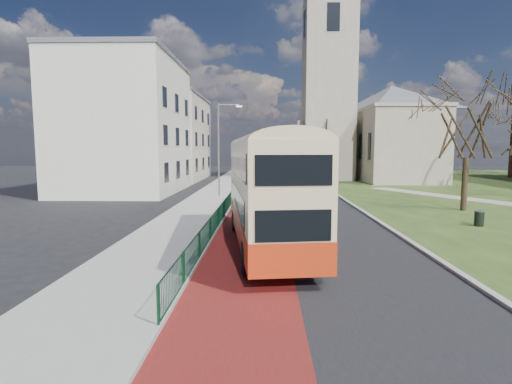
{
  "coord_description": "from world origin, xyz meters",
  "views": [
    {
      "loc": [
        -0.46,
        -16.92,
        4.25
      ],
      "look_at": [
        -0.92,
        3.7,
        2.0
      ],
      "focal_mm": 28.0,
      "sensor_mm": 36.0,
      "label": 1
    }
  ],
  "objects_px": {
    "bus": "(267,186)",
    "winter_tree_near": "(469,115)",
    "streetlamp": "(220,145)",
    "litter_bin": "(479,218)"
  },
  "relations": [
    {
      "from": "winter_tree_near",
      "to": "litter_bin",
      "type": "bearing_deg",
      "value": -108.71
    },
    {
      "from": "bus",
      "to": "winter_tree_near",
      "type": "relative_size",
      "value": 1.24
    },
    {
      "from": "streetlamp",
      "to": "winter_tree_near",
      "type": "distance_m",
      "value": 19.16
    },
    {
      "from": "bus",
      "to": "litter_bin",
      "type": "relative_size",
      "value": 13.39
    },
    {
      "from": "bus",
      "to": "winter_tree_near",
      "type": "bearing_deg",
      "value": 30.69
    },
    {
      "from": "bus",
      "to": "litter_bin",
      "type": "bearing_deg",
      "value": 15.72
    },
    {
      "from": "streetlamp",
      "to": "bus",
      "type": "distance_m",
      "value": 18.67
    },
    {
      "from": "bus",
      "to": "winter_tree_near",
      "type": "height_order",
      "value": "winter_tree_near"
    },
    {
      "from": "winter_tree_near",
      "to": "litter_bin",
      "type": "xyz_separation_m",
      "value": [
        -1.9,
        -5.6,
        -5.98
      ]
    },
    {
      "from": "streetlamp",
      "to": "bus",
      "type": "relative_size",
      "value": 0.7
    }
  ]
}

